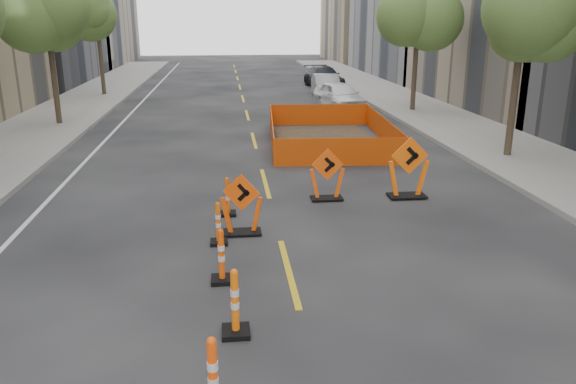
{
  "coord_description": "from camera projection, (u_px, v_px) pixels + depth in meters",
  "views": [
    {
      "loc": [
        -1.11,
        -5.63,
        4.58
      ],
      "look_at": [
        0.16,
        5.52,
        1.1
      ],
      "focal_mm": 35.0,
      "sensor_mm": 36.0,
      "label": 1
    }
  ],
  "objects": [
    {
      "name": "sidewalk_right",
      "position": [
        524.0,
        156.0,
        19.15
      ],
      "size": [
        4.0,
        90.0,
        0.15
      ],
      "primitive_type": "cube",
      "color": "gray",
      "rests_on": "ground"
    },
    {
      "name": "tree_l_c",
      "position": [
        47.0,
        20.0,
        23.55
      ],
      "size": [
        2.8,
        2.8,
        5.95
      ],
      "color": "#382B1E",
      "rests_on": "ground"
    },
    {
      "name": "tree_l_d",
      "position": [
        97.0,
        19.0,
        33.04
      ],
      "size": [
        2.8,
        2.8,
        5.95
      ],
      "color": "#382B1E",
      "rests_on": "ground"
    },
    {
      "name": "tree_r_b",
      "position": [
        523.0,
        20.0,
        17.77
      ],
      "size": [
        2.8,
        2.8,
        5.95
      ],
      "color": "#382B1E",
      "rests_on": "ground"
    },
    {
      "name": "tree_r_c",
      "position": [
        418.0,
        19.0,
        27.26
      ],
      "size": [
        2.8,
        2.8,
        5.95
      ],
      "color": "#382B1E",
      "rests_on": "ground"
    },
    {
      "name": "channelizer_3",
      "position": [
        213.0,
        378.0,
        6.59
      ],
      "size": [
        0.43,
        0.43,
        1.08
      ],
      "primitive_type": null,
      "color": "#FC4A0A",
      "rests_on": "ground"
    },
    {
      "name": "channelizer_4",
      "position": [
        235.0,
        302.0,
        8.34
      ],
      "size": [
        0.43,
        0.43,
        1.08
      ],
      "primitive_type": null,
      "color": "orange",
      "rests_on": "ground"
    },
    {
      "name": "channelizer_5",
      "position": [
        221.0,
        256.0,
        10.05
      ],
      "size": [
        0.4,
        0.4,
        1.02
      ],
      "primitive_type": null,
      "color": "#E44709",
      "rests_on": "ground"
    },
    {
      "name": "channelizer_6",
      "position": [
        218.0,
        223.0,
        11.78
      ],
      "size": [
        0.37,
        0.37,
        0.93
      ],
      "primitive_type": null,
      "color": "#DA5409",
      "rests_on": "ground"
    },
    {
      "name": "channelizer_7",
      "position": [
        228.0,
        196.0,
        13.52
      ],
      "size": [
        0.37,
        0.37,
        0.95
      ],
      "primitive_type": null,
      "color": "#E64E09",
      "rests_on": "ground"
    },
    {
      "name": "chevron_sign_left",
      "position": [
        242.0,
        204.0,
        12.25
      ],
      "size": [
        1.07,
        0.84,
        1.4
      ],
      "primitive_type": null,
      "rotation": [
        0.0,
        0.0,
        -0.35
      ],
      "color": "#E34A09",
      "rests_on": "ground"
    },
    {
      "name": "chevron_sign_center",
      "position": [
        327.0,
        174.0,
        14.61
      ],
      "size": [
        0.94,
        0.59,
        1.38
      ],
      "primitive_type": null,
      "rotation": [
        0.0,
        0.0,
        -0.03
      ],
      "color": "#E34809",
      "rests_on": "ground"
    },
    {
      "name": "chevron_sign_right",
      "position": [
        409.0,
        168.0,
        14.74
      ],
      "size": [
        1.12,
        0.68,
        1.66
      ],
      "primitive_type": null,
      "rotation": [
        0.0,
        0.0,
        0.02
      ],
      "color": "#F0590A",
      "rests_on": "ground"
    },
    {
      "name": "safety_fence",
      "position": [
        328.0,
        130.0,
        21.57
      ],
      "size": [
        4.81,
        7.63,
        0.92
      ],
      "primitive_type": null,
      "rotation": [
        0.0,
        0.0,
        -0.07
      ],
      "color": "orange",
      "rests_on": "ground"
    },
    {
      "name": "parked_car_near",
      "position": [
        340.0,
        96.0,
        29.13
      ],
      "size": [
        2.43,
        4.51,
        1.46
      ],
      "primitive_type": "imported",
      "rotation": [
        0.0,
        0.0,
        0.17
      ],
      "color": "white",
      "rests_on": "ground"
    },
    {
      "name": "parked_car_mid",
      "position": [
        326.0,
        86.0,
        33.73
      ],
      "size": [
        1.67,
        4.23,
        1.37
      ],
      "primitive_type": "imported",
      "rotation": [
        0.0,
        0.0,
        -0.05
      ],
      "color": "#999A9F",
      "rests_on": "ground"
    },
    {
      "name": "parked_car_far",
      "position": [
        324.0,
        77.0,
        38.67
      ],
      "size": [
        2.44,
        5.04,
        1.42
      ],
      "primitive_type": "imported",
      "rotation": [
        0.0,
        0.0,
        0.09
      ],
      "color": "black",
      "rests_on": "ground"
    }
  ]
}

